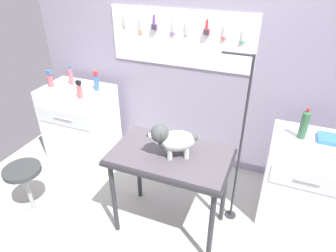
{
  "coord_description": "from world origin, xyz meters",
  "views": [
    {
      "loc": [
        0.88,
        -1.74,
        2.3
      ],
      "look_at": [
        0.1,
        0.21,
        1.06
      ],
      "focal_mm": 31.73,
      "sensor_mm": 36.0,
      "label": 1
    }
  ],
  "objects_px": {
    "conditioner_bottle": "(80,91)",
    "soda_bottle": "(304,125)",
    "counter_left": "(81,122)",
    "cabinet_right": "(302,180)",
    "grooming_table": "(170,162)",
    "stool": "(24,176)",
    "grooming_arm": "(239,153)",
    "dog": "(172,140)"
  },
  "relations": [
    {
      "from": "cabinet_right",
      "to": "grooming_table",
      "type": "bearing_deg",
      "value": -152.83
    },
    {
      "from": "soda_bottle",
      "to": "grooming_arm",
      "type": "bearing_deg",
      "value": -153.3
    },
    {
      "from": "grooming_table",
      "to": "grooming_arm",
      "type": "height_order",
      "value": "grooming_arm"
    },
    {
      "from": "grooming_table",
      "to": "stool",
      "type": "relative_size",
      "value": 1.91
    },
    {
      "from": "stool",
      "to": "conditioner_bottle",
      "type": "distance_m",
      "value": 1.02
    },
    {
      "from": "grooming_table",
      "to": "stool",
      "type": "bearing_deg",
      "value": -166.01
    },
    {
      "from": "grooming_arm",
      "to": "soda_bottle",
      "type": "relative_size",
      "value": 5.88
    },
    {
      "from": "conditioner_bottle",
      "to": "soda_bottle",
      "type": "distance_m",
      "value": 2.24
    },
    {
      "from": "stool",
      "to": "soda_bottle",
      "type": "relative_size",
      "value": 1.88
    },
    {
      "from": "grooming_table",
      "to": "dog",
      "type": "bearing_deg",
      "value": -49.34
    },
    {
      "from": "cabinet_right",
      "to": "soda_bottle",
      "type": "height_order",
      "value": "soda_bottle"
    },
    {
      "from": "stool",
      "to": "cabinet_right",
      "type": "bearing_deg",
      "value": 20.14
    },
    {
      "from": "dog",
      "to": "counter_left",
      "type": "relative_size",
      "value": 0.43
    },
    {
      "from": "counter_left",
      "to": "conditioner_bottle",
      "type": "height_order",
      "value": "conditioner_bottle"
    },
    {
      "from": "conditioner_bottle",
      "to": "soda_bottle",
      "type": "xyz_separation_m",
      "value": [
        2.24,
        0.07,
        0.03
      ]
    },
    {
      "from": "grooming_table",
      "to": "conditioner_bottle",
      "type": "xyz_separation_m",
      "value": [
        -1.25,
        0.5,
        0.24
      ]
    },
    {
      "from": "grooming_arm",
      "to": "stool",
      "type": "distance_m",
      "value": 2.04
    },
    {
      "from": "grooming_arm",
      "to": "counter_left",
      "type": "height_order",
      "value": "grooming_arm"
    },
    {
      "from": "grooming_arm",
      "to": "cabinet_right",
      "type": "distance_m",
      "value": 0.71
    },
    {
      "from": "dog",
      "to": "stool",
      "type": "xyz_separation_m",
      "value": [
        -1.4,
        -0.31,
        -0.57
      ]
    },
    {
      "from": "grooming_table",
      "to": "dog",
      "type": "distance_m",
      "value": 0.25
    },
    {
      "from": "cabinet_right",
      "to": "counter_left",
      "type": "bearing_deg",
      "value": 177.24
    },
    {
      "from": "cabinet_right",
      "to": "conditioner_bottle",
      "type": "xyz_separation_m",
      "value": [
        -2.35,
        -0.07,
        0.55
      ]
    },
    {
      "from": "cabinet_right",
      "to": "conditioner_bottle",
      "type": "distance_m",
      "value": 2.42
    },
    {
      "from": "grooming_table",
      "to": "grooming_arm",
      "type": "bearing_deg",
      "value": 32.18
    },
    {
      "from": "grooming_table",
      "to": "counter_left",
      "type": "height_order",
      "value": "counter_left"
    },
    {
      "from": "counter_left",
      "to": "stool",
      "type": "distance_m",
      "value": 1.04
    },
    {
      "from": "soda_bottle",
      "to": "cabinet_right",
      "type": "bearing_deg",
      "value": 1.04
    },
    {
      "from": "grooming_table",
      "to": "counter_left",
      "type": "distance_m",
      "value": 1.65
    },
    {
      "from": "counter_left",
      "to": "cabinet_right",
      "type": "xyz_separation_m",
      "value": [
        2.57,
        -0.12,
        -0.01
      ]
    },
    {
      "from": "grooming_table",
      "to": "cabinet_right",
      "type": "relative_size",
      "value": 1.12
    },
    {
      "from": "conditioner_bottle",
      "to": "grooming_table",
      "type": "bearing_deg",
      "value": -21.83
    },
    {
      "from": "grooming_arm",
      "to": "dog",
      "type": "height_order",
      "value": "grooming_arm"
    },
    {
      "from": "dog",
      "to": "cabinet_right",
      "type": "relative_size",
      "value": 0.43
    },
    {
      "from": "cabinet_right",
      "to": "soda_bottle",
      "type": "relative_size",
      "value": 3.2
    },
    {
      "from": "dog",
      "to": "counter_left",
      "type": "height_order",
      "value": "dog"
    },
    {
      "from": "grooming_table",
      "to": "stool",
      "type": "xyz_separation_m",
      "value": [
        -1.38,
        -0.34,
        -0.32
      ]
    },
    {
      "from": "grooming_arm",
      "to": "cabinet_right",
      "type": "bearing_deg",
      "value": 22.37
    },
    {
      "from": "grooming_table",
      "to": "cabinet_right",
      "type": "distance_m",
      "value": 1.28
    },
    {
      "from": "counter_left",
      "to": "cabinet_right",
      "type": "relative_size",
      "value": 1.02
    },
    {
      "from": "counter_left",
      "to": "soda_bottle",
      "type": "xyz_separation_m",
      "value": [
        2.46,
        -0.13,
        0.57
      ]
    },
    {
      "from": "grooming_table",
      "to": "dog",
      "type": "xyz_separation_m",
      "value": [
        0.03,
        -0.03,
        0.25
      ]
    }
  ]
}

